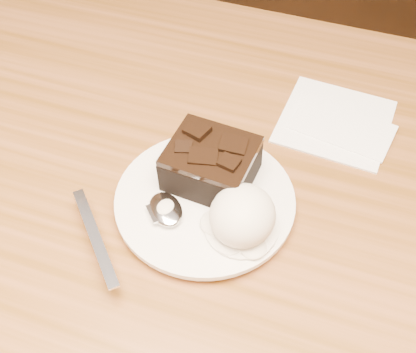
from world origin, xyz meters
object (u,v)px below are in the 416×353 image
(plate, at_px, (205,202))
(spoon, at_px, (166,210))
(dining_table, at_px, (157,334))
(brownie, at_px, (211,166))
(napkin, at_px, (335,121))
(ice_cream_scoop, at_px, (242,215))

(plate, relative_size, spoon, 1.04)
(dining_table, xyz_separation_m, spoon, (0.05, -0.02, 0.40))
(plate, relative_size, brownie, 2.17)
(dining_table, distance_m, plate, 0.39)
(spoon, distance_m, napkin, 0.25)
(dining_table, height_order, spoon, spoon)
(spoon, height_order, napkin, spoon)
(ice_cream_scoop, xyz_separation_m, napkin, (0.06, 0.20, -0.04))
(napkin, bearing_deg, brownie, -126.80)
(dining_table, bearing_deg, napkin, 44.57)
(ice_cream_scoop, bearing_deg, dining_table, 173.63)
(brownie, height_order, ice_cream_scoop, ice_cream_scoop)
(brownie, bearing_deg, spoon, -115.14)
(brownie, bearing_deg, dining_table, -153.90)
(plate, distance_m, spoon, 0.05)
(brownie, bearing_deg, ice_cream_scoop, -46.22)
(ice_cream_scoop, bearing_deg, brownie, 133.78)
(spoon, bearing_deg, brownie, 21.15)
(plate, distance_m, ice_cream_scoop, 0.06)
(plate, bearing_deg, dining_table, -172.36)
(brownie, distance_m, spoon, 0.07)
(dining_table, distance_m, napkin, 0.46)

